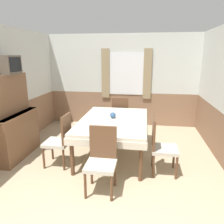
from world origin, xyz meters
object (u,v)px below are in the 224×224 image
chair_right_near (161,145)px  sideboard (13,124)px  chair_left_near (61,139)px  tv (9,65)px  vase (113,115)px  chair_head_near (102,158)px  dining_table (114,124)px  chair_head_window (121,115)px

chair_right_near → sideboard: sideboard is taller
chair_right_near → chair_left_near: (-1.81, 0.00, 0.00)m
chair_left_near → tv: bearing=75.6°
chair_left_near → vase: 1.15m
chair_head_near → chair_right_near: bearing=-144.3°
dining_table → chair_head_near: bearing=-90.0°
dining_table → vase: (-0.03, 0.08, 0.16)m
chair_left_near → sideboard: 1.11m
chair_head_near → sideboard: sideboard is taller
chair_head_near → chair_head_window: (-0.00, 2.48, 0.00)m
chair_head_near → chair_left_near: bearing=-35.7°
chair_right_near → chair_head_window: same height
chair_head_window → tv: (-1.95, -1.57, 1.32)m
dining_table → chair_head_near: 1.25m
chair_head_near → tv: (-1.95, 0.92, 1.32)m
chair_head_near → sideboard: (-1.98, 0.86, 0.18)m
chair_left_near → chair_head_window: same height
dining_table → tv: size_ratio=4.68×
dining_table → chair_right_near: 1.09m
sideboard → dining_table: bearing=11.0°
chair_head_window → tv: tv is taller
chair_head_window → sideboard: (-1.98, -1.62, 0.18)m
dining_table → vase: bearing=109.1°
chair_head_near → sideboard: size_ratio=0.59×
chair_head_near → chair_head_window: same height
chair_head_window → vase: size_ratio=8.08×
chair_left_near → chair_right_near: bearing=-90.0°
chair_head_near → chair_left_near: (-0.90, 0.65, 0.00)m
dining_table → chair_right_near: (0.90, -0.59, -0.14)m
chair_right_near → vase: (-0.93, 0.67, 0.30)m
dining_table → chair_left_near: chair_left_near is taller
chair_left_near → vase: bearing=-52.5°
chair_right_near → chair_head_window: (-0.90, 1.83, 0.00)m
tv → chair_right_near: bearing=-5.4°
chair_head_near → chair_head_window: bearing=-90.0°
dining_table → sideboard: size_ratio=1.22×
chair_right_near → chair_head_near: same height
dining_table → chair_right_near: bearing=-33.2°
chair_left_near → sideboard: (-1.07, 0.21, 0.18)m
chair_right_near → vase: 1.19m
chair_right_near → vase: size_ratio=8.08×
chair_head_near → vase: size_ratio=8.08×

